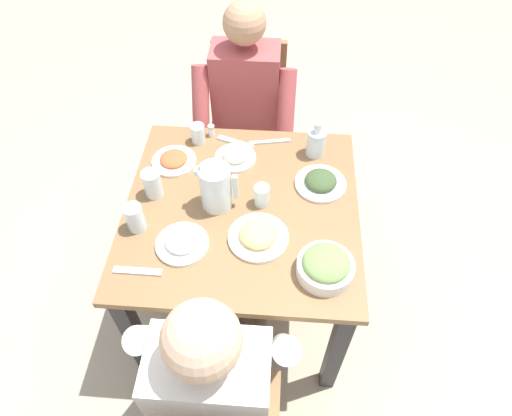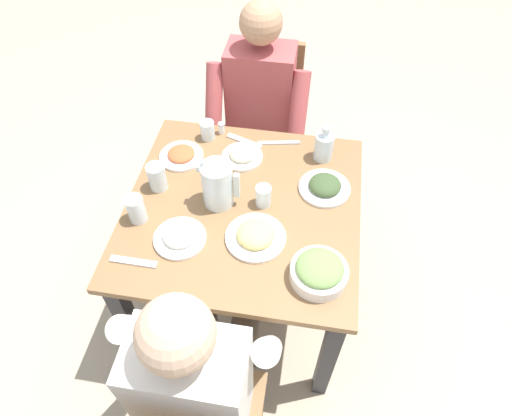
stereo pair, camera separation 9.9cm
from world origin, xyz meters
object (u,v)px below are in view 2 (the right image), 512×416
salt_shaker (221,128)px  plate_rice_curry (181,155)px  diner_near (203,366)px  water_glass_far_left (136,209)px  water_pitcher (218,185)px  plate_yoghurt (180,236)px  water_glass_far_right (263,196)px  dining_table (244,223)px  plate_beans (242,156)px  salad_bowl (319,271)px  water_glass_near_right (208,130)px  diner_far (257,117)px  plate_dolmas (325,186)px  plate_fries (256,236)px  water_glass_by_pitcher (157,177)px  oil_carafe (324,147)px  chair_far (263,115)px

salt_shaker → plate_rice_curry: bearing=-126.3°
diner_near → water_glass_far_left: (-0.36, 0.49, 0.12)m
water_pitcher → water_glass_far_left: bearing=-154.3°
plate_yoghurt → water_glass_far_right: bearing=38.9°
dining_table → plate_beans: 0.29m
salad_bowl → plate_beans: size_ratio=1.13×
water_glass_far_right → water_glass_near_right: bearing=131.4°
water_glass_far_right → salt_shaker: (-0.25, 0.38, -0.02)m
plate_rice_curry → water_glass_far_left: water_glass_far_left is taller
water_glass_far_left → plate_beans: bearing=50.0°
diner_far → plate_dolmas: 0.60m
plate_yoghurt → water_glass_far_right: (0.27, 0.22, 0.03)m
water_glass_near_right → salt_shaker: (0.05, 0.04, -0.02)m
salt_shaker → plate_fries: bearing=-66.0°
dining_table → plate_rice_curry: (-0.31, 0.22, 0.13)m
plate_rice_curry → water_glass_by_pitcher: (-0.04, -0.18, 0.04)m
water_glass_far_right → water_glass_by_pitcher: bearing=177.4°
water_glass_far_left → water_glass_near_right: (0.15, 0.49, -0.01)m
plate_beans → oil_carafe: oil_carafe is taller
diner_near → diner_far: bearing=91.3°
plate_yoghurt → water_glass_near_right: (-0.03, 0.56, 0.02)m
water_pitcher → water_glass_by_pitcher: 0.26m
chair_far → salad_bowl: chair_far is taller
diner_near → salt_shaker: diner_near is taller
water_pitcher → water_glass_near_right: 0.38m
dining_table → water_glass_near_right: (-0.22, 0.36, 0.16)m
chair_far → plate_fries: 1.01m
water_glass_by_pitcher → water_glass_near_right: water_glass_by_pitcher is taller
dining_table → plate_fries: plate_fries is taller
plate_fries → oil_carafe: oil_carafe is taller
water_glass_near_right → salt_shaker: size_ratio=1.60×
diner_near → water_glass_near_right: bearing=102.0°
plate_yoghurt → diner_far: bearing=79.4°
dining_table → water_pitcher: 0.23m
dining_table → water_glass_far_left: water_glass_far_left is taller
plate_fries → diner_far: bearing=98.9°
plate_beans → salt_shaker: salt_shaker is taller
plate_rice_curry → water_glass_far_right: size_ratio=2.08×
water_glass_by_pitcher → salt_shaker: size_ratio=2.12×
plate_yoghurt → salt_shaker: (0.03, 0.61, 0.01)m
chair_far → diner_near: (0.03, -1.44, 0.15)m
plate_beans → water_glass_by_pitcher: 0.37m
plate_rice_curry → plate_dolmas: plate_dolmas is taller
salad_bowl → plate_dolmas: 0.42m
chair_far → plate_fries: size_ratio=3.93×
diner_far → plate_beans: (-0.01, -0.36, 0.08)m
salad_bowl → salt_shaker: bearing=125.4°
diner_far → salt_shaker: diner_far is taller
water_glass_far_right → oil_carafe: (0.21, 0.30, 0.01)m
salt_shaker → oil_carafe: bearing=-10.6°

